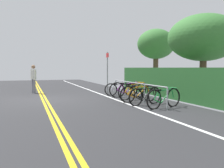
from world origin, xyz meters
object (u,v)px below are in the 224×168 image
bike_rack (136,87)px  bicycle_5 (164,98)px  bicycle_2 (134,91)px  bicycle_4 (145,96)px  tree_mid (204,38)px  bicycle_3 (139,94)px  bicycle_1 (128,90)px  sign_post_near (107,69)px  tree_near_left (156,45)px  bicycle_0 (121,89)px  pedestrian (33,77)px

bike_rack → bicycle_5: bike_rack is taller
bicycle_2 → bicycle_4: bicycle_2 is taller
tree_mid → bicycle_3: bearing=-91.3°
bicycle_1 → bicycle_4: bicycle_1 is taller
bicycle_2 → sign_post_near: sign_post_near is taller
bicycle_4 → bicycle_3: bearing=173.2°
bicycle_5 → tree_near_left: size_ratio=0.43×
bicycle_1 → bike_rack: bearing=-5.3°
bicycle_3 → tree_near_left: 6.32m
bicycle_5 → tree_near_left: bearing=153.3°
bicycle_1 → sign_post_near: bearing=-171.6°
bicycle_2 → bicycle_3: 0.87m
bike_rack → bicycle_2: bike_rack is taller
bike_rack → bicycle_0: 2.03m
bicycle_1 → bicycle_5: (3.29, 0.03, -0.02)m
bike_rack → pedestrian: 6.26m
pedestrian → tree_near_left: (0.43, 7.49, 2.00)m
bike_rack → bicycle_0: bearing=177.8°
bicycle_0 → sign_post_near: sign_post_near is taller
bicycle_3 → tree_near_left: size_ratio=0.46×
bicycle_1 → bicycle_2: size_ratio=0.99×
sign_post_near → bicycle_4: bearing=0.8°
bicycle_0 → tree_near_left: (-2.25, 3.27, 2.59)m
sign_post_near → bicycle_0: bearing=12.1°
bike_rack → sign_post_near: 3.45m
bike_rack → pedestrian: bearing=-138.5°
bicycle_2 → bicycle_4: size_ratio=1.09×
bicycle_2 → bicycle_4: 1.67m
bicycle_0 → bicycle_5: bicycle_5 is taller
tree_near_left → sign_post_near: bearing=-75.8°
tree_near_left → tree_mid: size_ratio=1.02×
bicycle_1 → tree_mid: 4.21m
bicycle_4 → sign_post_near: size_ratio=0.71×
bike_rack → bicycle_2: 0.50m
tree_near_left → bicycle_5: bearing=-26.7°
bicycle_3 → sign_post_near: (-3.78, -0.16, 1.04)m
sign_post_near → bicycle_2: bearing=6.3°
bicycle_1 → tree_mid: (1.67, 3.02, 2.40)m
sign_post_near → tree_near_left: (-0.90, 3.56, 1.52)m
bicycle_2 → bicycle_0: bearing=-178.8°
bicycle_3 → tree_mid: 4.00m
bicycle_2 → pedestrian: 6.04m
bicycle_2 → bicycle_3: bearing=-10.7°
sign_post_near → tree_mid: (3.85, 3.34, 1.39)m
bicycle_0 → bicycle_5: (4.11, 0.07, 0.03)m
bike_rack → bicycle_3: size_ratio=2.91×
bicycle_5 → tree_mid: bearing=118.4°
bicycle_2 → bicycle_5: bicycle_2 is taller
bicycle_3 → sign_post_near: bearing=-177.6°
bicycle_2 → bicycle_5: 2.54m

